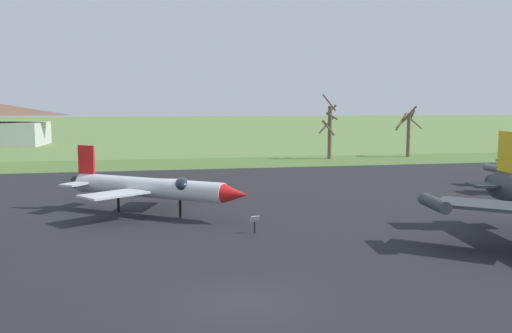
{
  "coord_description": "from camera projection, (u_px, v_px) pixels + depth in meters",
  "views": [
    {
      "loc": [
        -3.25,
        -18.38,
        6.95
      ],
      "look_at": [
        3.77,
        16.32,
        2.92
      ],
      "focal_mm": 38.51,
      "sensor_mm": 36.0,
      "label": 1
    }
  ],
  "objects": [
    {
      "name": "jet_fighter_front_left",
      "position": [
        153.0,
        187.0,
        34.1
      ],
      "size": [
        11.47,
        9.44,
        4.26
      ],
      "color": "silver",
      "rests_on": "ground"
    },
    {
      "name": "asphalt_apron",
      "position": [
        201.0,
        217.0,
        33.81
      ],
      "size": [
        84.96,
        49.58,
        0.05
      ],
      "primitive_type": "cube",
      "color": "black",
      "rests_on": "ground"
    },
    {
      "name": "bare_tree_left_of_center",
      "position": [
        330.0,
        129.0,
        69.18
      ],
      "size": [
        2.21,
        2.49,
        8.23
      ],
      "color": "brown",
      "rests_on": "ground"
    },
    {
      "name": "grass_verge_strip",
      "position": [
        174.0,
        164.0,
        63.79
      ],
      "size": [
        144.96,
        12.0,
        0.06
      ],
      "primitive_type": "cube",
      "color": "#4E6E34",
      "rests_on": "ground"
    },
    {
      "name": "info_placard_front_left",
      "position": [
        255.0,
        223.0,
        29.44
      ],
      "size": [
        0.49,
        0.32,
        1.01
      ],
      "color": "black",
      "rests_on": "ground"
    },
    {
      "name": "bare_tree_center",
      "position": [
        408.0,
        130.0,
        72.15
      ],
      "size": [
        3.28,
        3.31,
        6.78
      ],
      "color": "brown",
      "rests_on": "ground"
    },
    {
      "name": "ground_plane",
      "position": [
        243.0,
        302.0,
        19.32
      ],
      "size": [
        600.0,
        600.0,
        0.0
      ],
      "primitive_type": "plane",
      "color": "#607F42"
    }
  ]
}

